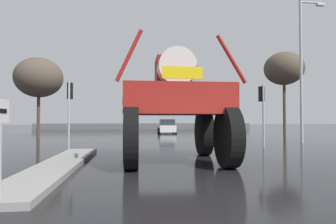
{
  "coord_description": "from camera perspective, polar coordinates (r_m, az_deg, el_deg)",
  "views": [
    {
      "loc": [
        -1.84,
        -5.87,
        1.52
      ],
      "look_at": [
        -0.4,
        6.02,
        1.82
      ],
      "focal_mm": 30.71,
      "sensor_mm": 36.0,
      "label": 1
    }
  ],
  "objects": [
    {
      "name": "oversize_sprayer",
      "position": [
        10.46,
        1.17,
        1.35
      ],
      "size": [
        4.06,
        5.23,
        4.22
      ],
      "rotation": [
        0.0,
        0.0,
        1.56
      ],
      "color": "black",
      "rests_on": "ground"
    },
    {
      "name": "streetlight_near_right",
      "position": [
        20.59,
        25.16,
        8.59
      ],
      "size": [
        1.73,
        0.24,
        9.24
      ],
      "color": "#A8AAAF",
      "rests_on": "ground"
    },
    {
      "name": "traffic_signal_near_right",
      "position": [
        16.85,
        18.17,
        2.03
      ],
      "size": [
        0.24,
        0.54,
        3.46
      ],
      "color": "#A8AAAF",
      "rests_on": "ground"
    },
    {
      "name": "bare_tree_left",
      "position": [
        26.03,
        -24.26,
        6.23
      ],
      "size": [
        3.84,
        3.84,
        6.58
      ],
      "color": "#473828",
      "rests_on": "ground"
    },
    {
      "name": "ground_plane",
      "position": [
        23.98,
        -2.5,
        -5.08
      ],
      "size": [
        120.0,
        120.0,
        0.0
      ],
      "primitive_type": "plane",
      "color": "black"
    },
    {
      "name": "sedan_ahead",
      "position": [
        31.33,
        -0.25,
        -2.92
      ],
      "size": [
        2.0,
        4.16,
        1.52
      ],
      "rotation": [
        0.0,
        0.0,
        1.53
      ],
      "color": "silver",
      "rests_on": "ground"
    },
    {
      "name": "traffic_signal_near_left",
      "position": [
        15.61,
        -18.93,
        2.43
      ],
      "size": [
        0.24,
        0.54,
        3.5
      ],
      "color": "#A8AAAF",
      "rests_on": "ground"
    },
    {
      "name": "bare_tree_right",
      "position": [
        28.08,
        22.03,
        7.96
      ],
      "size": [
        3.5,
        3.5,
        7.57
      ],
      "color": "#473828",
      "rests_on": "ground"
    },
    {
      "name": "median_island",
      "position": [
        9.77,
        -20.82,
        -9.86
      ],
      "size": [
        1.23,
        8.72,
        0.15
      ],
      "primitive_type": "cube",
      "color": "gray",
      "rests_on": "ground"
    },
    {
      "name": "roadside_barrier",
      "position": [
        43.39,
        -4.48,
        -2.85
      ],
      "size": [
        32.57,
        0.24,
        0.9
      ],
      "primitive_type": "cube",
      "color": "#59595B",
      "rests_on": "ground"
    },
    {
      "name": "traffic_signal_far_left",
      "position": [
        31.24,
        -8.82,
        1.14
      ],
      "size": [
        0.24,
        0.55,
        4.0
      ],
      "color": "#A8AAAF",
      "rests_on": "ground"
    },
    {
      "name": "lane_arrow_sign",
      "position": [
        5.99,
        -30.31,
        -2.89
      ],
      "size": [
        0.07,
        0.6,
        1.74
      ],
      "color": "#99999E",
      "rests_on": "median_island"
    }
  ]
}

